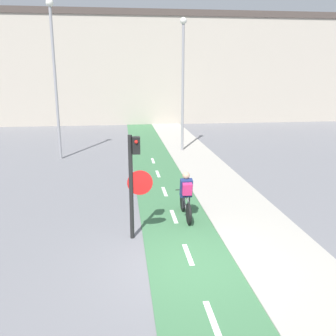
# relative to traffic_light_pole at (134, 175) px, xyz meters

# --- Properties ---
(ground_plane) EXTENTS (120.00, 120.00, 0.00)m
(ground_plane) POSITION_rel_traffic_light_pole_xyz_m (1.24, -1.67, -1.76)
(ground_plane) COLOR slate
(bike_lane) EXTENTS (2.08, 60.00, 0.02)m
(bike_lane) POSITION_rel_traffic_light_pole_xyz_m (1.24, -1.66, -1.75)
(bike_lane) COLOR #3D7047
(bike_lane) RESTS_ON ground_plane
(sidewalk_strip) EXTENTS (2.40, 60.00, 0.05)m
(sidewalk_strip) POSITION_rel_traffic_light_pole_xyz_m (3.47, -1.67, -1.73)
(sidewalk_strip) COLOR #A8A399
(sidewalk_strip) RESTS_ON ground_plane
(building_row_background) EXTENTS (60.00, 5.20, 9.17)m
(building_row_background) POSITION_rel_traffic_light_pole_xyz_m (1.24, 24.68, 2.84)
(building_row_background) COLOR #B2A899
(building_row_background) RESTS_ON ground_plane
(traffic_light_pole) EXTENTS (0.67, 0.26, 2.82)m
(traffic_light_pole) POSITION_rel_traffic_light_pole_xyz_m (0.00, 0.00, 0.00)
(traffic_light_pole) COLOR black
(traffic_light_pole) RESTS_ON ground_plane
(street_lamp_far) EXTENTS (0.36, 0.36, 7.66)m
(street_lamp_far) POSITION_rel_traffic_light_pole_xyz_m (-3.44, 10.00, 2.85)
(street_lamp_far) COLOR gray
(street_lamp_far) RESTS_ON ground_plane
(street_lamp_sidewalk) EXTENTS (0.36, 0.36, 7.11)m
(street_lamp_sidewalk) POSITION_rel_traffic_light_pole_xyz_m (3.10, 11.14, 2.56)
(street_lamp_sidewalk) COLOR gray
(street_lamp_sidewalk) RESTS_ON ground_plane
(cyclist_near) EXTENTS (0.46, 1.75, 1.47)m
(cyclist_near) POSITION_rel_traffic_light_pole_xyz_m (1.59, 1.22, -1.05)
(cyclist_near) COLOR black
(cyclist_near) RESTS_ON ground_plane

